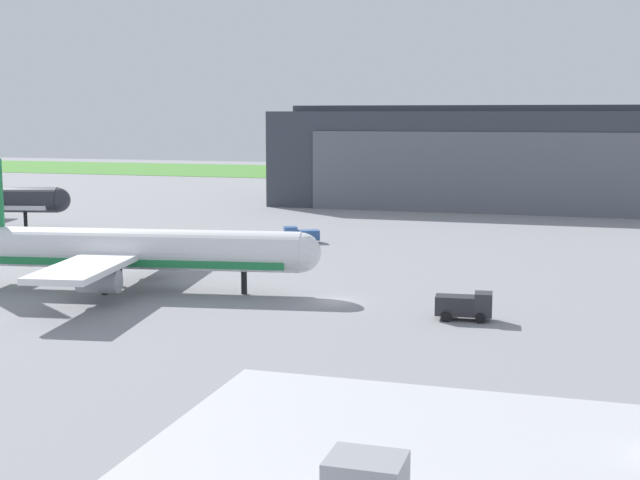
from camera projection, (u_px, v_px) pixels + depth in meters
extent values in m
plane|color=gray|center=(334.00, 302.00, 79.11)|extent=(440.00, 440.00, 0.00)
cube|color=#498734|center=(501.00, 176.00, 241.42)|extent=(440.00, 56.00, 0.08)
cube|color=#383D47|center=(486.00, 157.00, 167.86)|extent=(75.88, 41.14, 17.50)
cube|color=slate|center=(473.00, 173.00, 148.48)|extent=(57.67, 0.30, 14.00)
cube|color=#383D47|center=(488.00, 108.00, 166.51)|extent=(75.88, 9.87, 1.20)
cylinder|color=white|center=(125.00, 249.00, 83.46)|extent=(34.70, 9.28, 3.91)
sphere|color=white|center=(301.00, 252.00, 81.16)|extent=(3.75, 3.75, 3.75)
cube|color=#1E7A42|center=(125.00, 260.00, 83.62)|extent=(31.98, 8.88, 0.68)
cube|color=white|center=(85.00, 268.00, 75.79)|extent=(7.63, 14.53, 0.56)
cube|color=white|center=(145.00, 242.00, 91.46)|extent=(7.63, 14.53, 0.56)
cylinder|color=gray|center=(99.00, 281.00, 76.96)|extent=(4.00, 2.70, 2.15)
cylinder|color=gray|center=(150.00, 256.00, 90.46)|extent=(4.00, 2.70, 2.15)
cylinder|color=black|center=(244.00, 283.00, 82.34)|extent=(0.56, 0.56, 2.17)
cylinder|color=black|center=(104.00, 283.00, 82.07)|extent=(0.56, 0.56, 2.17)
cylinder|color=black|center=(120.00, 275.00, 86.09)|extent=(0.56, 0.56, 2.17)
sphere|color=#282B33|center=(58.00, 200.00, 129.78)|extent=(3.68, 3.68, 3.68)
cylinder|color=black|center=(26.00, 220.00, 130.52)|extent=(0.56, 0.56, 2.33)
cube|color=#335693|center=(291.00, 234.00, 115.04)|extent=(2.28, 2.30, 1.83)
cube|color=#335693|center=(308.00, 235.00, 115.42)|extent=(3.44, 2.85, 1.32)
cylinder|color=black|center=(290.00, 239.00, 116.12)|extent=(0.74, 0.53, 0.70)
cylinder|color=black|center=(292.00, 241.00, 114.24)|extent=(0.74, 0.53, 0.70)
cylinder|color=black|center=(311.00, 239.00, 116.53)|extent=(0.74, 0.53, 0.70)
cylinder|color=black|center=(313.00, 241.00, 114.65)|extent=(0.74, 0.53, 0.70)
cube|color=#2D2D33|center=(483.00, 304.00, 71.56)|extent=(1.60, 1.95, 1.95)
cube|color=#28282D|center=(455.00, 305.00, 72.04)|extent=(3.38, 2.12, 1.58)
cylinder|color=black|center=(480.00, 318.00, 70.77)|extent=(0.86, 0.34, 0.84)
cylinder|color=black|center=(481.00, 313.00, 72.72)|extent=(0.86, 0.34, 0.84)
cylinder|color=black|center=(446.00, 317.00, 71.32)|extent=(0.86, 0.34, 0.84)
cylinder|color=black|center=(447.00, 312.00, 73.26)|extent=(0.86, 0.34, 0.84)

